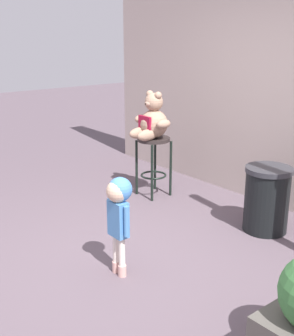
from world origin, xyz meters
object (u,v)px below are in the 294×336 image
Objects in this scene: trash_bin at (267,199)px; teddy_bear at (152,121)px; child_walking at (119,205)px; bar_stool_with_teddy at (154,154)px.

teddy_bear is at bearing -170.74° from trash_bin.
teddy_bear is 1.68m from trash_bin.
child_walking is at bearing -98.12° from trash_bin.
teddy_bear reaches higher than bar_stool_with_teddy.
teddy_bear is at bearing -90.00° from bar_stool_with_teddy.
trash_bin is (0.24, 1.69, -0.28)m from child_walking.
bar_stool_with_teddy is at bearing -20.77° from child_walking.
child_walking is (1.30, -1.44, -0.33)m from teddy_bear.
child_walking is at bearing -47.80° from teddy_bear.
bar_stool_with_teddy is 0.42m from teddy_bear.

